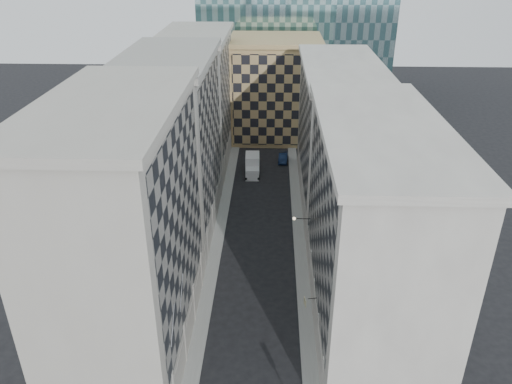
# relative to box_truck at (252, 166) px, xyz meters

# --- Properties ---
(sidewalk_west) EXTENTS (1.50, 100.00, 0.15)m
(sidewalk_west) POSITION_rel_box_truck_xyz_m (-3.63, -19.68, -1.26)
(sidewalk_west) COLOR gray
(sidewalk_west) RESTS_ON ground
(sidewalk_east) EXTENTS (1.50, 100.00, 0.15)m
(sidewalk_east) POSITION_rel_box_truck_xyz_m (6.87, -19.68, -1.26)
(sidewalk_east) COLOR gray
(sidewalk_east) RESTS_ON ground
(bldg_left_a) EXTENTS (10.80, 22.80, 23.70)m
(bldg_left_a) POSITION_rel_box_truck_xyz_m (-9.27, -38.68, 10.48)
(bldg_left_a) COLOR #A59F94
(bldg_left_a) RESTS_ON ground
(bldg_left_b) EXTENTS (10.80, 22.80, 22.70)m
(bldg_left_b) POSITION_rel_box_truck_xyz_m (-9.27, -16.68, 9.99)
(bldg_left_b) COLOR #99968E
(bldg_left_b) RESTS_ON ground
(bldg_left_c) EXTENTS (10.80, 22.80, 21.70)m
(bldg_left_c) POSITION_rel_box_truck_xyz_m (-9.26, 5.32, 9.49)
(bldg_left_c) COLOR #A59F94
(bldg_left_c) RESTS_ON ground
(bldg_right_a) EXTENTS (10.80, 26.80, 20.70)m
(bldg_right_a) POSITION_rel_box_truck_xyz_m (12.49, -34.68, 8.98)
(bldg_right_a) COLOR #ABA59D
(bldg_right_a) RESTS_ON ground
(bldg_right_b) EXTENTS (10.80, 28.80, 19.70)m
(bldg_right_b) POSITION_rel_box_truck_xyz_m (12.51, -7.68, 8.51)
(bldg_right_b) COLOR #ABA59D
(bldg_right_b) RESTS_ON ground
(tan_block) EXTENTS (16.80, 14.80, 18.80)m
(tan_block) POSITION_rel_box_truck_xyz_m (3.62, 18.22, 8.10)
(tan_block) COLOR tan
(tan_block) RESTS_ON ground
(flagpoles_left) EXTENTS (0.10, 6.33, 2.33)m
(flagpoles_left) POSITION_rel_box_truck_xyz_m (-4.28, -43.68, 6.66)
(flagpoles_left) COLOR gray
(flagpoles_left) RESTS_ON ground
(bracket_lamp) EXTENTS (1.98, 0.36, 0.36)m
(bracket_lamp) POSITION_rel_box_truck_xyz_m (5.99, -25.68, 4.86)
(bracket_lamp) COLOR black
(bracket_lamp) RESTS_ON ground
(box_truck) EXTENTS (2.46, 5.68, 3.08)m
(box_truck) POSITION_rel_box_truck_xyz_m (0.00, 0.00, 0.00)
(box_truck) COLOR silver
(box_truck) RESTS_ON ground
(dark_car) EXTENTS (1.74, 4.42, 1.43)m
(dark_car) POSITION_rel_box_truck_xyz_m (5.12, 5.18, -0.62)
(dark_car) COLOR #0F1C39
(dark_car) RESTS_ON ground
(shop_sign) EXTENTS (1.25, 0.78, 0.87)m
(shop_sign) POSITION_rel_box_truck_xyz_m (6.57, -37.39, 2.49)
(shop_sign) COLOR black
(shop_sign) RESTS_ON ground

